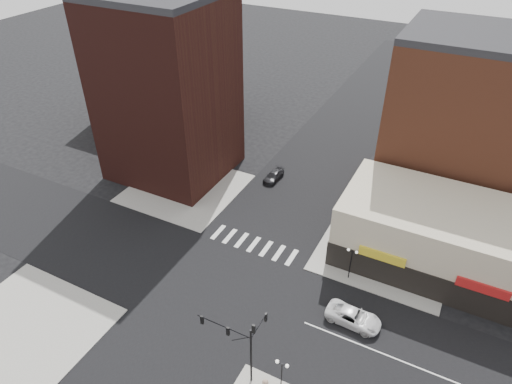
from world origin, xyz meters
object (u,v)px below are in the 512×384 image
at_px(street_lamp_se_a, 282,370).
at_px(dark_sedan_north, 274,176).
at_px(traffic_signal, 243,338).
at_px(white_suv, 353,317).
at_px(street_lamp_ne, 352,257).

relative_size(street_lamp_se_a, dark_sedan_north, 0.95).
bearing_deg(traffic_signal, street_lamp_se_a, -2.57).
height_order(traffic_signal, white_suv, traffic_signal).
bearing_deg(dark_sedan_north, traffic_signal, -66.10).
distance_m(street_lamp_ne, white_suv, 6.65).
xyz_separation_m(street_lamp_se_a, street_lamp_ne, (1.00, 16.00, 0.00)).
bearing_deg(street_lamp_ne, street_lamp_se_a, -93.58).
relative_size(white_suv, dark_sedan_north, 1.28).
distance_m(street_lamp_se_a, dark_sedan_north, 34.16).
height_order(white_suv, dark_sedan_north, white_suv).
bearing_deg(dark_sedan_north, white_suv, -44.26).
xyz_separation_m(traffic_signal, white_suv, (7.07, 10.12, -4.19)).
height_order(street_lamp_se_a, dark_sedan_north, street_lamp_se_a).
xyz_separation_m(street_lamp_ne, dark_sedan_north, (-16.19, 14.48, -2.66)).
relative_size(traffic_signal, street_lamp_se_a, 1.87).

